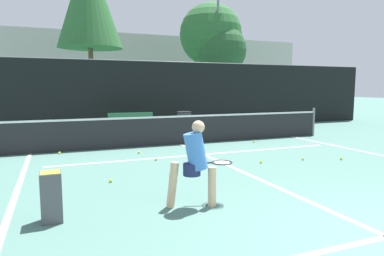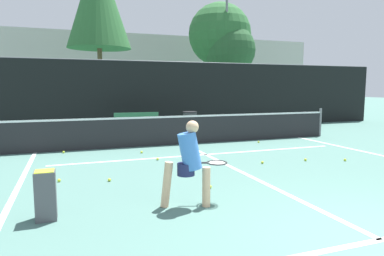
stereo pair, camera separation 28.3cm
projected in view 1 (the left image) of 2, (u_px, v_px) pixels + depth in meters
court_service_line at (204, 154)px, 9.55m from camera, size 8.25×0.10×0.01m
court_center_mark at (237, 170)px, 7.79m from camera, size 0.10×7.60×0.01m
court_sideline_left at (16, 192)px, 6.12m from camera, size 0.10×8.60×0.01m
court_sideline_right at (380, 155)px, 9.47m from camera, size 0.10×8.60×0.01m
net at (180, 129)px, 11.23m from camera, size 11.09×0.09×1.07m
fence_back at (148, 96)px, 14.91m from camera, size 24.00×0.06×3.01m
player_practicing at (195, 160)px, 5.32m from camera, size 1.17×0.45×1.37m
tennis_ball_scattered_0 at (254, 142)px, 11.63m from camera, size 0.07×0.07×0.07m
tennis_ball_scattered_2 at (261, 162)px, 8.47m from camera, size 0.07×0.07×0.07m
tennis_ball_scattered_3 at (341, 159)px, 8.84m from camera, size 0.07×0.07×0.07m
tennis_ball_scattered_4 at (59, 153)px, 9.60m from camera, size 0.07×0.07×0.07m
tennis_ball_scattered_5 at (139, 152)px, 9.68m from camera, size 0.07×0.07×0.07m
tennis_ball_scattered_6 at (156, 159)px, 8.77m from camera, size 0.07×0.07×0.07m
tennis_ball_scattered_7 at (59, 182)px, 6.69m from camera, size 0.07×0.07×0.07m
tennis_ball_scattered_8 at (303, 159)px, 8.82m from camera, size 0.07×0.07×0.07m
tennis_ball_scattered_9 at (111, 181)px, 6.76m from camera, size 0.07×0.07×0.07m
tennis_ball_scattered_10 at (213, 186)px, 6.36m from camera, size 0.07×0.07×0.07m
ball_hopper at (51, 196)px, 4.75m from camera, size 0.28×0.28×0.71m
courtside_bench at (131, 122)px, 13.60m from camera, size 1.80×0.49×0.86m
trash_bin at (184, 122)px, 14.18m from camera, size 0.60×0.60×0.87m
parked_car at (198, 109)px, 20.48m from camera, size 1.74×4.13×1.35m
floodlight_mast at (218, 37)px, 22.81m from camera, size 1.10×0.24×8.17m
tree_mid at (211, 35)px, 24.51m from camera, size 4.46×4.46×7.85m
tree_east at (221, 50)px, 23.98m from camera, size 3.54×3.54×6.23m
building_far at (103, 72)px, 28.02m from camera, size 36.00×2.40×6.16m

